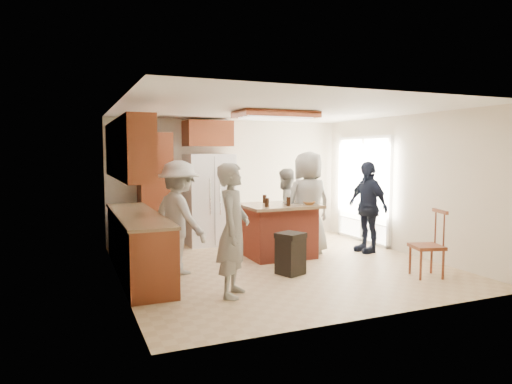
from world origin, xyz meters
name	(u,v)px	position (x,y,z in m)	size (l,w,h in m)	color
room_shell	(421,194)	(4.37, 1.64, 0.87)	(8.00, 5.20, 5.00)	tan
person_front_left	(233,230)	(-1.22, -1.16, 0.85)	(0.62, 0.45, 1.70)	gray
person_behind_left	(285,208)	(0.69, 1.24, 0.76)	(0.74, 0.46, 1.53)	gray
person_behind_right	(308,203)	(0.82, 0.57, 0.93)	(0.90, 0.59, 1.85)	gray
person_side_right	(367,207)	(1.93, 0.34, 0.84)	(0.98, 0.50, 1.67)	black
person_counter	(179,217)	(-1.61, 0.18, 0.86)	(1.11, 0.51, 1.71)	#9C9B94
left_cabinetry	(134,211)	(-2.24, 0.40, 0.96)	(0.64, 3.00, 2.30)	maroon
back_wall_units	(169,176)	(-1.33, 2.20, 1.38)	(1.80, 0.60, 2.45)	maroon
refrigerator	(209,199)	(-0.55, 2.12, 0.90)	(0.90, 0.76, 1.80)	white
kitchen_island	(279,230)	(0.26, 0.58, 0.47)	(1.28, 1.03, 0.93)	#A33C2A
island_items	(293,202)	(0.47, 0.48, 0.97)	(0.98, 0.70, 0.15)	silver
trash_bin	(290,253)	(-0.08, -0.52, 0.32)	(0.48, 0.48, 0.63)	black
spindle_chair	(428,246)	(1.72, -1.42, 0.45)	(0.52, 0.52, 0.99)	maroon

